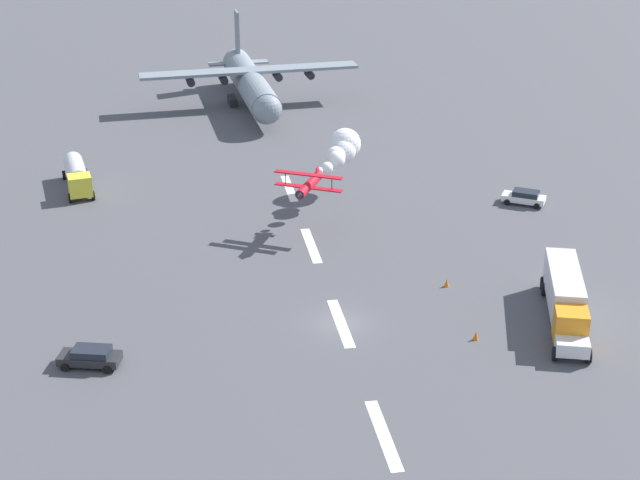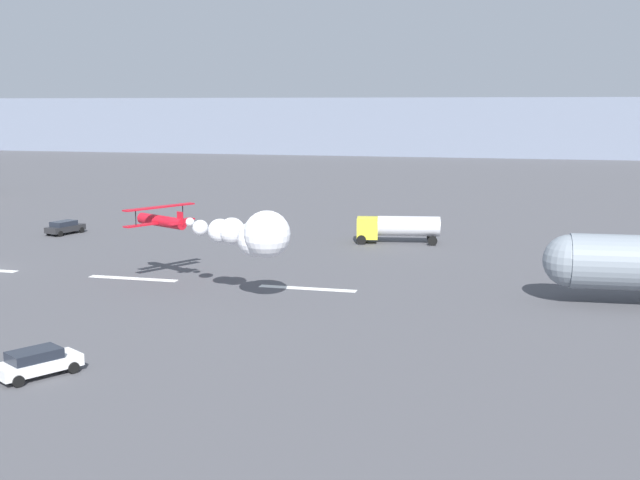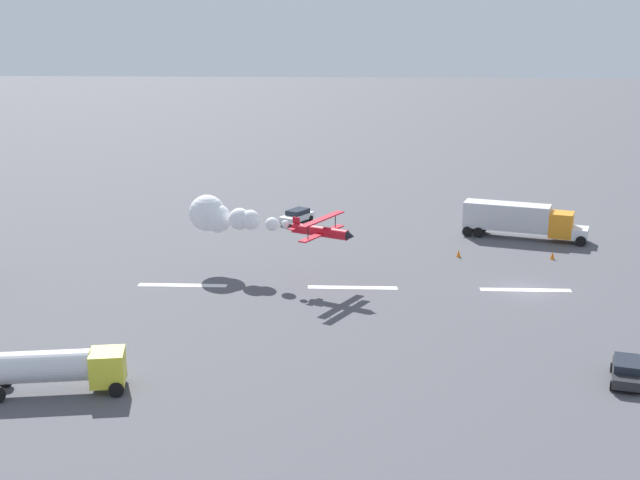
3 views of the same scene
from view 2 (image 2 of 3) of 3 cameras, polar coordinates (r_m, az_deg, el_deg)
name	(u,v)px [view 2 (image 2 of 3)]	position (r m, az deg, el deg)	size (l,w,h in m)	color
runway_stripe_4	(133,278)	(69.97, -13.12, -2.68)	(8.00, 0.90, 0.01)	white
runway_stripe_5	(307,289)	(64.48, -0.90, -3.46)	(8.00, 0.90, 0.01)	white
mountain_ridge_distant	(360,126)	(238.41, 2.86, 8.06)	(396.00, 16.00, 16.50)	slate
stunt_biplane_red	(246,233)	(59.75, -5.28, 0.49)	(15.93, 10.64, 3.50)	red
fuel_tanker_truck	(397,227)	(85.57, 5.47, 0.93)	(9.02, 4.05, 2.90)	yellow
followme_car_yellow	(37,362)	(46.53, -19.42, -8.17)	(3.85, 4.75, 1.52)	white
airport_staff_sedan	(65,227)	(95.79, -17.66, 0.88)	(2.96, 4.90, 1.52)	#262628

